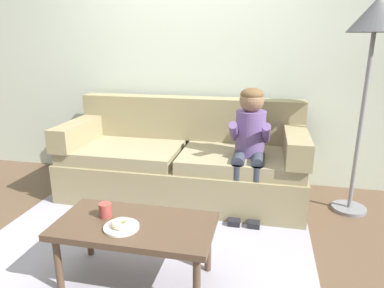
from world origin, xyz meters
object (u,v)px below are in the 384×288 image
coffee_table (135,230)px  mug (105,210)px  couch (183,162)px  toy_controller (93,231)px  donut (121,223)px  floor_lamp (374,31)px  person_child (250,139)px

coffee_table → mug: (-0.21, 0.04, 0.09)m
couch → coffee_table: 1.35m
toy_controller → donut: bearing=-24.5°
donut → toy_controller: donut is taller
donut → toy_controller: size_ratio=0.53×
couch → floor_lamp: (1.56, -0.02, 1.22)m
person_child → floor_lamp: size_ratio=0.61×
person_child → mug: size_ratio=12.24×
person_child → floor_lamp: (0.92, 0.18, 0.88)m
donut → person_child: bearing=61.0°
toy_controller → couch: bearing=81.7°
mug → toy_controller: 0.70m
donut → coffee_table: bearing=54.4°
couch → toy_controller: 1.08m
coffee_table → mug: 0.23m
couch → donut: bearing=-91.3°
couch → coffee_table: (0.02, -1.35, 0.03)m
couch → coffee_table: couch is taller
couch → donut: size_ratio=19.06×
mug → person_child: bearing=53.2°
couch → donut: couch is taller
coffee_table → floor_lamp: (1.54, 1.33, 1.19)m
toy_controller → floor_lamp: bearing=45.0°
donut → floor_lamp: (1.59, 1.40, 1.11)m
couch → donut: 1.43m
person_child → floor_lamp: floor_lamp is taller
toy_controller → mug: bearing=-28.3°
person_child → toy_controller: (-1.17, -0.69, -0.65)m
coffee_table → donut: 0.12m
couch → toy_controller: size_ratio=10.12×
donut → mug: 0.19m
couch → toy_controller: (-0.53, -0.89, -0.31)m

